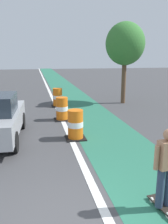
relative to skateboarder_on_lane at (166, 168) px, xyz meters
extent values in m
cube|color=#286B51|center=(0.33, 11.89, -0.91)|extent=(2.50, 80.00, 0.01)
cube|color=silver|center=(-1.17, 11.89, -0.91)|extent=(0.20, 80.00, 0.01)
cube|color=black|center=(0.00, 0.00, -0.84)|extent=(0.32, 0.82, 0.02)
cylinder|color=silver|center=(-0.11, 0.25, -0.86)|extent=(0.05, 0.11, 0.11)
cylinder|color=silver|center=(0.04, 0.27, -0.86)|extent=(0.05, 0.11, 0.11)
cylinder|color=silver|center=(-0.04, -0.27, -0.86)|extent=(0.05, 0.11, 0.11)
cylinder|color=#2D3851|center=(-0.10, -0.01, -0.42)|extent=(0.15, 0.15, 0.82)
cube|color=#9E7051|center=(0.00, 0.00, 0.27)|extent=(0.38, 0.26, 0.56)
cylinder|color=#9E7051|center=(-0.24, -0.03, 0.24)|extent=(0.09, 0.09, 0.48)
cylinder|color=black|center=(-3.02, 6.10, -0.57)|extent=(0.32, 0.69, 0.68)
cylinder|color=black|center=(-3.15, 3.57, -0.57)|extent=(0.32, 0.69, 0.68)
cylinder|color=orange|center=(-1.00, 4.40, -0.66)|extent=(0.56, 0.56, 0.42)
cylinder|color=white|center=(-1.00, 4.40, -0.35)|extent=(0.57, 0.57, 0.21)
cylinder|color=orange|center=(-1.00, 4.40, -0.03)|extent=(0.56, 0.56, 0.42)
cube|color=black|center=(-1.00, 4.40, -0.89)|extent=(0.73, 0.73, 0.04)
cylinder|color=orange|center=(-1.18, 7.10, -0.66)|extent=(0.56, 0.56, 0.42)
cylinder|color=white|center=(-1.18, 7.10, -0.35)|extent=(0.57, 0.57, 0.21)
cylinder|color=orange|center=(-1.18, 7.10, -0.03)|extent=(0.56, 0.56, 0.42)
cube|color=black|center=(-1.18, 7.10, -0.89)|extent=(0.73, 0.73, 0.04)
cylinder|color=orange|center=(-1.06, 10.23, -0.66)|extent=(0.56, 0.56, 0.42)
cylinder|color=white|center=(-1.06, 10.23, -0.35)|extent=(0.57, 0.57, 0.21)
cylinder|color=orange|center=(-1.06, 10.23, -0.03)|extent=(0.56, 0.56, 0.42)
cube|color=black|center=(-1.06, 10.23, -0.89)|extent=(0.73, 0.73, 0.04)
cylinder|color=brown|center=(3.16, 10.34, 0.39)|extent=(0.28, 0.28, 2.60)
ellipsoid|color=#387A33|center=(3.16, 10.34, 2.79)|extent=(2.40, 2.40, 2.60)
camera|label=1|loc=(-2.41, -3.70, 2.10)|focal=37.55mm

